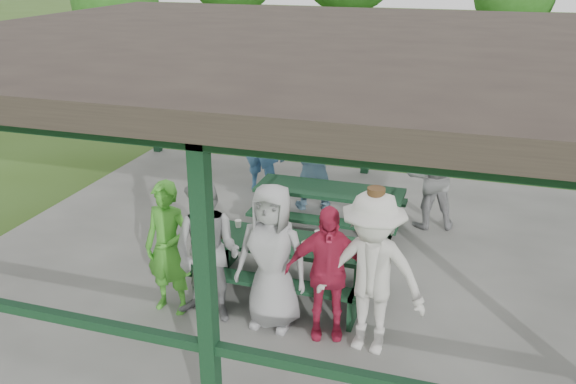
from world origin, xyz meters
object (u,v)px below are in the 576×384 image
(spectator_lblue, at_px, (314,162))
(contestant_grey_left, at_px, (207,253))
(farm_trailer, at_px, (325,89))
(picnic_table_near, at_px, (286,260))
(contestant_red, at_px, (327,272))
(contestant_white_fedora, at_px, (371,274))
(contestant_green, at_px, (168,248))
(spectator_blue, at_px, (261,142))
(picnic_table_far, at_px, (329,205))
(spectator_grey, at_px, (432,176))
(contestant_grey_mid, at_px, (272,257))
(pickup_truck, at_px, (449,101))

(spectator_lblue, bearing_deg, contestant_grey_left, 65.83)
(farm_trailer, bearing_deg, spectator_lblue, -93.64)
(picnic_table_near, bearing_deg, contestant_grey_left, -128.12)
(contestant_red, relative_size, contestant_white_fedora, 0.84)
(picnic_table_near, relative_size, contestant_green, 1.38)
(spectator_blue, bearing_deg, picnic_table_far, 145.68)
(picnic_table_far, xyz_separation_m, contestant_grey_left, (-0.79, -2.90, 0.44))
(contestant_white_fedora, relative_size, spectator_grey, 1.12)
(spectator_grey, bearing_deg, picnic_table_far, 7.53)
(picnic_table_far, relative_size, spectator_lblue, 1.38)
(picnic_table_near, xyz_separation_m, contestant_grey_mid, (0.08, -0.78, 0.44))
(pickup_truck, bearing_deg, contestant_red, -175.63)
(pickup_truck, bearing_deg, farm_trailer, 82.78)
(contestant_green, height_order, contestant_grey_mid, contestant_grey_mid)
(contestant_green, xyz_separation_m, farm_trailer, (-0.82, 11.01, -0.30))
(contestant_white_fedora, relative_size, spectator_lblue, 1.16)
(picnic_table_near, distance_m, contestant_grey_left, 1.22)
(picnic_table_far, relative_size, farm_trailer, 0.61)
(contestant_red, bearing_deg, pickup_truck, 70.97)
(contestant_grey_mid, height_order, spectator_grey, contestant_grey_mid)
(picnic_table_far, xyz_separation_m, spectator_grey, (1.52, 0.71, 0.41))
(contestant_grey_left, distance_m, contestant_red, 1.46)
(contestant_grey_mid, xyz_separation_m, farm_trailer, (-2.14, 10.92, -0.34))
(contestant_green, bearing_deg, spectator_grey, 55.40)
(contestant_grey_mid, xyz_separation_m, contestant_white_fedora, (1.21, -0.14, 0.05))
(contestant_red, bearing_deg, spectator_grey, 61.38)
(contestant_grey_mid, bearing_deg, spectator_grey, 67.96)
(contestant_red, height_order, spectator_grey, spectator_grey)
(spectator_grey, relative_size, farm_trailer, 0.46)
(picnic_table_near, xyz_separation_m, contestant_white_fedora, (1.28, -0.92, 0.50))
(contestant_green, xyz_separation_m, spectator_blue, (-0.34, 4.28, 0.10))
(contestant_red, distance_m, spectator_blue, 4.81)
(contestant_grey_mid, xyz_separation_m, spectator_blue, (-1.66, 4.20, 0.06))
(picnic_table_far, relative_size, contestant_white_fedora, 1.19)
(spectator_grey, bearing_deg, spectator_blue, -30.04)
(pickup_truck, bearing_deg, spectator_blue, 160.45)
(picnic_table_near, height_order, contestant_grey_mid, contestant_grey_mid)
(contestant_green, bearing_deg, spectator_lblue, 81.69)
(spectator_blue, distance_m, spectator_grey, 3.27)
(spectator_blue, distance_m, farm_trailer, 6.75)
(picnic_table_near, distance_m, spectator_lblue, 2.97)
(picnic_table_far, bearing_deg, spectator_blue, 139.61)
(contestant_grey_mid, xyz_separation_m, spectator_lblue, (-0.50, 3.69, -0.06))
(contestant_green, height_order, contestant_white_fedora, contestant_white_fedora)
(contestant_white_fedora, relative_size, spectator_blue, 1.02)
(contestant_grey_left, height_order, pickup_truck, contestant_grey_left)
(picnic_table_near, xyz_separation_m, spectator_blue, (-1.58, 3.42, 0.50))
(spectator_grey, height_order, farm_trailer, spectator_grey)
(contestant_red, xyz_separation_m, farm_trailer, (-2.81, 10.93, -0.26))
(contestant_grey_mid, distance_m, spectator_grey, 3.81)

